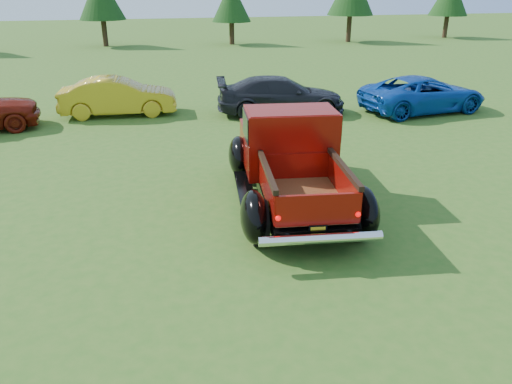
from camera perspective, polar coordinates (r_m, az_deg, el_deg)
The scene contains 6 objects.
ground at distance 8.72m, azimuth -2.60°, elevation -6.32°, with size 120.00×120.00×0.00m, color #305C1A.
tree_mid_right at distance 38.23m, azimuth -2.84°, elevation 20.94°, with size 2.82×2.82×4.40m.
pickup_truck at distance 10.43m, azimuth 3.86°, elevation 4.09°, with size 2.95×5.32×1.90m.
show_car_yellow at distance 17.96m, azimuth -15.48°, elevation 10.47°, with size 1.35×3.88×1.28m, color gold.
show_car_grey at distance 17.52m, azimuth 2.86°, elevation 10.95°, with size 1.79×4.39×1.27m, color black.
show_car_blue at distance 18.76m, azimuth 18.55°, elevation 10.57°, with size 2.06×4.47×1.24m, color #0E409E.
Camera 1 is at (-1.44, -7.47, 4.25)m, focal length 35.00 mm.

